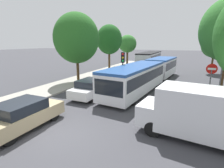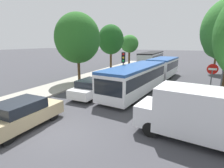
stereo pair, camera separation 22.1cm
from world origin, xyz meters
The scene contains 15 objects.
ground_plane centered at (0.00, 0.00, 0.00)m, with size 200.00×200.00×0.00m, color #3D3D42.
kerb_strip_left centered at (-6.04, 13.84, 0.07)m, with size 3.20×37.69×0.14m, color #9E998E.
articulated_bus centered at (1.65, 11.53, 1.36)m, with size 4.00×16.00×2.35m.
city_bus_rear centered at (-1.80, 27.69, 1.42)m, with size 2.65×11.40×2.45m.
queued_car_tan centered at (-1.96, -0.27, 0.72)m, with size 1.77×4.13×1.43m.
queued_car_white centered at (-1.61, 5.71, 0.71)m, with size 1.73×4.04×1.40m.
queued_car_silver centered at (-1.93, 12.04, 0.74)m, with size 1.81×4.22×1.46m.
white_van centered at (6.02, 2.24, 1.24)m, with size 5.18×2.48×2.31m.
traffic_light centered at (-0.01, 8.49, 2.50)m, with size 0.38×0.40×3.40m.
no_entry_sign centered at (6.74, 7.69, 1.88)m, with size 0.70×0.08×2.82m.
direction_sign_post centered at (7.55, 9.20, 2.57)m, with size 0.23×1.40×3.60m.
tree_left_mid centered at (-5.39, 9.38, 4.50)m, with size 4.57×4.57×7.15m.
tree_left_far centered at (-5.47, 17.53, 4.51)m, with size 3.68×3.68×6.72m.
tree_left_distant centered at (-5.34, 24.91, 3.97)m, with size 3.23×3.23×5.57m.
tree_right_far centered at (8.17, 21.99, 3.83)m, with size 3.40×3.40×5.66m.
Camera 2 is at (5.58, -5.70, 4.20)m, focal length 28.00 mm.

